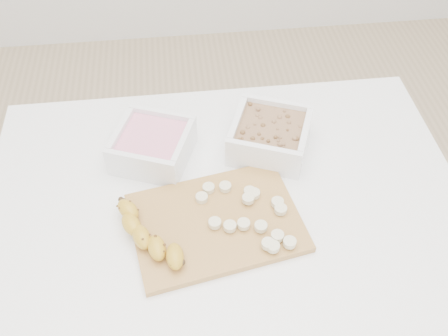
{
  "coord_description": "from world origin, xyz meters",
  "views": [
    {
      "loc": [
        -0.08,
        -0.64,
        1.57
      ],
      "look_at": [
        0.0,
        0.03,
        0.81
      ],
      "focal_mm": 40.0,
      "sensor_mm": 36.0,
      "label": 1
    }
  ],
  "objects": [
    {
      "name": "bowl_granola",
      "position": [
        0.11,
        0.13,
        0.79
      ],
      "size": [
        0.21,
        0.21,
        0.08
      ],
      "color": "white",
      "rests_on": "table"
    },
    {
      "name": "cutting_board",
      "position": [
        -0.03,
        -0.07,
        0.76
      ],
      "size": [
        0.36,
        0.29,
        0.01
      ],
      "primitive_type": "cube",
      "rotation": [
        0.0,
        0.0,
        0.18
      ],
      "color": "#B18542",
      "rests_on": "table"
    },
    {
      "name": "table",
      "position": [
        0.0,
        0.0,
        0.65
      ],
      "size": [
        1.0,
        0.7,
        0.75
      ],
      "color": "white",
      "rests_on": "ground"
    },
    {
      "name": "banana",
      "position": [
        -0.16,
        -0.1,
        0.78
      ],
      "size": [
        0.13,
        0.19,
        0.03
      ],
      "primitive_type": null,
      "rotation": [
        0.0,
        0.0,
        0.43
      ],
      "color": "#BB8C21",
      "rests_on": "cutting_board"
    },
    {
      "name": "bowl_yogurt",
      "position": [
        -0.14,
        0.14,
        0.79
      ],
      "size": [
        0.2,
        0.2,
        0.07
      ],
      "color": "white",
      "rests_on": "table"
    },
    {
      "name": "banana_slices",
      "position": [
        0.04,
        -0.06,
        0.77
      ],
      "size": [
        0.18,
        0.18,
        0.02
      ],
      "color": "beige",
      "rests_on": "cutting_board"
    }
  ]
}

